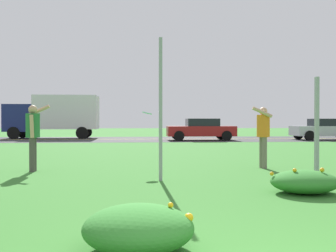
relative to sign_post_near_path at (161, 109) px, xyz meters
name	(u,v)px	position (x,y,z in m)	size (l,w,h in m)	color
ground_plane	(170,154)	(0.72, 6.69, -1.50)	(120.00, 120.00, 0.00)	#387A2D
highway_strip	(156,139)	(0.72, 19.30, -1.49)	(120.00, 8.71, 0.01)	#38383A
highway_center_stripe	(156,139)	(0.72, 19.30, -1.49)	(120.00, 0.16, 0.00)	yellow
daylily_clump_front_left	(305,182)	(2.40, -1.59, -1.30)	(1.17, 0.98, 0.45)	#337F2D
daylily_clump_mid_left	(139,228)	(-0.45, -4.34, -1.28)	(1.07, 1.02, 0.45)	#337F2D
sign_post_near_path	(161,109)	(0.00, 0.00, 0.00)	(0.07, 0.10, 2.99)	#93969B
sign_post_by_roadside	(317,127)	(3.44, 0.13, -0.39)	(0.07, 0.10, 2.22)	#93969B
person_thrower_green_shirt	(33,132)	(-3.08, 1.73, -0.51)	(0.55, 0.50, 1.67)	#287038
person_catcher_orange_shirt	(263,132)	(2.84, 1.97, -0.52)	(0.55, 0.50, 1.64)	orange
frisbee_pale_blue	(147,113)	(-0.25, 1.78, -0.04)	(0.25, 0.26, 0.08)	#ADD6E5
car_silver_leftmost	(326,129)	(12.30, 17.34, -0.76)	(4.50, 2.00, 1.45)	#B7BABF
car_red_center_left	(201,129)	(3.66, 17.34, -0.76)	(4.50, 2.00, 1.45)	maroon
box_truck_navy	(55,114)	(-6.80, 21.26, 0.31)	(6.70, 2.46, 3.20)	navy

